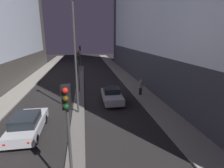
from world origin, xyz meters
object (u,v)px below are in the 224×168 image
at_px(pedestrian_on_right_sidewalk, 141,87).
at_px(car_right_lane, 112,95).
at_px(traffic_light_mid, 78,63).
at_px(traffic_light_far, 80,53).
at_px(car_left_lane, 27,124).
at_px(street_lamp, 74,40).
at_px(traffic_light_near, 68,119).

bearing_deg(pedestrian_on_right_sidewalk, car_right_lane, -155.68).
relative_size(traffic_light_mid, traffic_light_far, 1.00).
height_order(traffic_light_far, car_left_lane, traffic_light_far).
bearing_deg(car_right_lane, traffic_light_far, 100.93).
relative_size(traffic_light_far, pedestrian_on_right_sidewalk, 2.71).
bearing_deg(car_right_lane, street_lamp, -146.48).
bearing_deg(car_left_lane, traffic_light_mid, 69.28).
relative_size(traffic_light_near, traffic_light_mid, 1.00).
xyz_separation_m(traffic_light_far, pedestrian_on_right_sidewalk, (6.95, -15.70, -2.60)).
bearing_deg(pedestrian_on_right_sidewalk, traffic_light_far, 113.88).
xyz_separation_m(traffic_light_far, car_left_lane, (-3.35, -22.44, -2.88)).
distance_m(traffic_light_near, car_right_lane, 11.58).
distance_m(street_lamp, car_left_lane, 7.08).
distance_m(traffic_light_far, car_left_lane, 22.87).
distance_m(traffic_light_mid, street_lamp, 6.51).
bearing_deg(car_right_lane, pedestrian_on_right_sidewalk, 24.32).
bearing_deg(traffic_light_near, traffic_light_far, 90.00).
bearing_deg(traffic_light_far, pedestrian_on_right_sidewalk, -66.12).
height_order(traffic_light_mid, street_lamp, street_lamp).
xyz_separation_m(street_lamp, car_right_lane, (3.35, 2.22, -5.52)).
height_order(traffic_light_near, car_left_lane, traffic_light_near).
xyz_separation_m(traffic_light_mid, pedestrian_on_right_sidewalk, (6.95, -2.11, -2.60)).
height_order(car_right_lane, pedestrian_on_right_sidewalk, pedestrian_on_right_sidewalk).
relative_size(traffic_light_mid, street_lamp, 0.50).
relative_size(traffic_light_far, car_left_lane, 1.06).
xyz_separation_m(traffic_light_near, car_right_lane, (3.35, 10.71, -2.88)).
bearing_deg(traffic_light_near, pedestrian_on_right_sidewalk, 60.62).
relative_size(car_right_lane, pedestrian_on_right_sidewalk, 2.29).
bearing_deg(traffic_light_far, traffic_light_mid, -90.00).
distance_m(traffic_light_near, traffic_light_mid, 14.45).
xyz_separation_m(street_lamp, car_left_lane, (-3.35, -2.89, -5.53)).
distance_m(traffic_light_mid, car_right_lane, 5.78).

